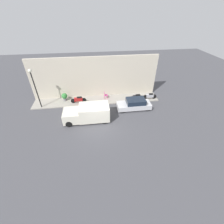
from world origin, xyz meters
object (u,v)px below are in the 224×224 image
(potted_plant, at_px, (64,96))
(motorcycle_red, at_px, (79,100))
(cafe_chair, at_px, (105,95))
(delivery_van, at_px, (87,113))
(scooter_silver, at_px, (150,96))
(motorcycle_black, at_px, (137,97))
(parked_car, at_px, (134,104))
(streetlamp, at_px, (33,81))

(potted_plant, bearing_deg, motorcycle_red, -112.61)
(potted_plant, height_order, cafe_chair, potted_plant)
(delivery_van, height_order, scooter_silver, delivery_van)
(delivery_van, height_order, potted_plant, delivery_van)
(delivery_van, height_order, motorcycle_black, delivery_van)
(cafe_chair, bearing_deg, motorcycle_black, -104.77)
(parked_car, bearing_deg, potted_plant, 71.72)
(scooter_silver, height_order, cafe_chair, cafe_chair)
(parked_car, bearing_deg, motorcycle_red, 72.92)
(motorcycle_black, xyz_separation_m, streetlamp, (-0.00, 12.04, 2.91))
(scooter_silver, bearing_deg, motorcycle_red, 88.36)
(delivery_van, bearing_deg, parked_car, -74.97)
(delivery_van, bearing_deg, motorcycle_red, 18.07)
(streetlamp, distance_m, potted_plant, 4.05)
(scooter_silver, xyz_separation_m, potted_plant, (1.02, 11.14, 0.18))
(parked_car, bearing_deg, cafe_chair, 50.15)
(scooter_silver, height_order, potted_plant, potted_plant)
(delivery_van, distance_m, scooter_silver, 8.82)
(potted_plant, bearing_deg, delivery_van, -145.48)
(delivery_van, bearing_deg, motorcycle_black, -63.53)
(motorcycle_black, relative_size, cafe_chair, 2.04)
(parked_car, distance_m, delivery_van, 5.79)
(parked_car, height_order, motorcycle_red, parked_car)
(motorcycle_red, bearing_deg, cafe_chair, -79.57)
(motorcycle_black, xyz_separation_m, potted_plant, (1.17, 9.32, 0.14))
(parked_car, bearing_deg, streetlamp, 81.64)
(delivery_van, relative_size, streetlamp, 1.02)
(scooter_silver, xyz_separation_m, cafe_chair, (0.91, 5.84, 0.11))
(parked_car, xyz_separation_m, cafe_chair, (2.72, 3.26, 0.02))
(delivery_van, xyz_separation_m, motorcycle_black, (3.16, -6.34, -0.34))
(parked_car, distance_m, streetlamp, 11.75)
(motorcycle_black, bearing_deg, potted_plant, 82.85)
(potted_plant, bearing_deg, motorcycle_black, -97.15)
(motorcycle_red, height_order, streetlamp, streetlamp)
(delivery_van, xyz_separation_m, cafe_chair, (4.22, -2.33, -0.27))
(motorcycle_red, distance_m, scooter_silver, 9.33)
(delivery_van, bearing_deg, cafe_chair, -28.91)
(streetlamp, bearing_deg, cafe_chair, -82.47)
(potted_plant, xyz_separation_m, cafe_chair, (-0.11, -5.31, -0.07))
(motorcycle_black, relative_size, scooter_silver, 1.03)
(parked_car, distance_m, cafe_chair, 4.24)
(motorcycle_red, bearing_deg, streetlamp, 95.27)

